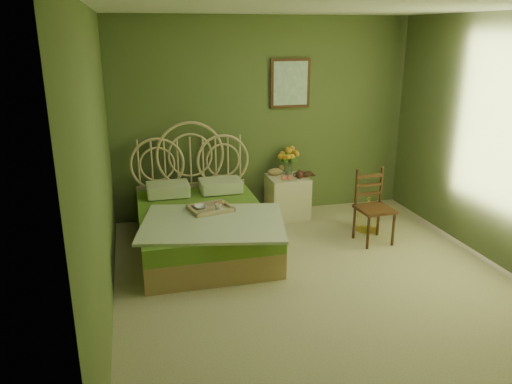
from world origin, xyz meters
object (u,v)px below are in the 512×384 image
object	(u,v)px
bed	(202,224)
chair	(372,202)
birdcage	(368,216)
nightstand	(287,191)

from	to	relation	value
bed	chair	world-z (taller)	bed
bed	birdcage	world-z (taller)	bed
nightstand	birdcage	bearing A→B (deg)	-41.79
bed	chair	distance (m)	2.01
bed	chair	bearing A→B (deg)	-7.56
nightstand	birdcage	distance (m)	1.12
bed	chair	xyz separation A→B (m)	(1.99, -0.26, 0.19)
nightstand	chair	distance (m)	1.25
nightstand	chair	world-z (taller)	nightstand
nightstand	birdcage	world-z (taller)	nightstand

